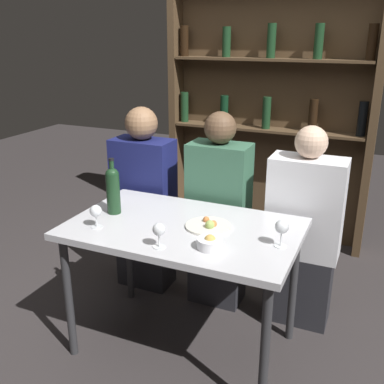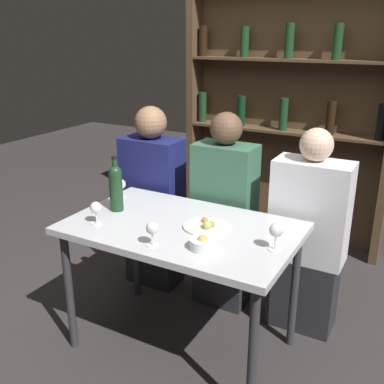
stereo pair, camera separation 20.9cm
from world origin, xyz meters
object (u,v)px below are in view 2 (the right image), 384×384
(seated_person_center, at_px, (225,218))
(seated_person_right, at_px, (308,240))
(food_plate_0, at_px, (206,226))
(wine_glass_1, at_px, (276,231))
(wine_glass_0, at_px, (152,229))
(wine_glass_2, at_px, (96,209))
(seated_person_left, at_px, (153,203))
(wine_bottle, at_px, (116,186))
(wine_glass_3, at_px, (121,185))
(snack_bowl, at_px, (203,243))

(seated_person_center, bearing_deg, seated_person_right, -0.00)
(food_plate_0, distance_m, seated_person_right, 0.67)
(wine_glass_1, distance_m, food_plate_0, 0.41)
(wine_glass_0, relative_size, wine_glass_2, 1.00)
(seated_person_center, relative_size, seated_person_right, 1.03)
(seated_person_left, bearing_deg, wine_glass_0, -56.26)
(wine_glass_2, height_order, seated_person_right, seated_person_right)
(wine_bottle, bearing_deg, wine_glass_1, -2.53)
(wine_glass_0, distance_m, seated_person_center, 0.83)
(wine_glass_2, distance_m, seated_person_right, 1.21)
(food_plate_0, relative_size, seated_person_right, 0.19)
(wine_glass_3, bearing_deg, wine_glass_0, -40.95)
(wine_glass_2, bearing_deg, seated_person_right, 37.77)
(wine_glass_0, xyz_separation_m, seated_person_right, (0.53, 0.80, -0.27))
(wine_bottle, xyz_separation_m, wine_glass_2, (0.03, -0.20, -0.06))
(snack_bowl, bearing_deg, food_plate_0, 113.08)
(wine_glass_3, bearing_deg, snack_bowl, -26.78)
(food_plate_0, relative_size, snack_bowl, 1.94)
(wine_glass_3, relative_size, seated_person_left, 0.09)
(wine_bottle, xyz_separation_m, seated_person_center, (0.43, 0.52, -0.30))
(seated_person_center, bearing_deg, wine_glass_1, -47.48)
(seated_person_center, bearing_deg, wine_glass_3, -149.34)
(wine_glass_1, relative_size, seated_person_right, 0.11)
(wine_glass_0, distance_m, food_plate_0, 0.34)
(seated_person_center, xyz_separation_m, seated_person_right, (0.53, -0.00, -0.03))
(wine_glass_2, distance_m, seated_person_left, 0.77)
(wine_glass_0, bearing_deg, snack_bowl, 20.84)
(wine_glass_0, xyz_separation_m, seated_person_center, (0.01, 0.80, -0.24))
(seated_person_right, bearing_deg, wine_glass_3, -163.19)
(snack_bowl, relative_size, seated_person_left, 0.10)
(food_plate_0, relative_size, seated_person_left, 0.19)
(wine_glass_3, height_order, food_plate_0, wine_glass_3)
(wine_glass_3, height_order, seated_person_left, seated_person_left)
(seated_person_right, bearing_deg, seated_person_center, 180.00)
(wine_glass_1, distance_m, wine_glass_2, 0.93)
(snack_bowl, distance_m, seated_person_left, 1.06)
(wine_bottle, xyz_separation_m, snack_bowl, (0.65, -0.19, -0.12))
(wine_glass_1, xyz_separation_m, snack_bowl, (-0.30, -0.15, -0.07))
(wine_glass_2, xyz_separation_m, seated_person_left, (-0.13, 0.72, -0.24))
(wine_glass_3, relative_size, food_plate_0, 0.46)
(wine_bottle, height_order, food_plate_0, wine_bottle)
(wine_glass_1, bearing_deg, wine_glass_2, -169.96)
(food_plate_0, height_order, seated_person_left, seated_person_left)
(wine_glass_2, bearing_deg, wine_bottle, 97.22)
(wine_glass_3, distance_m, seated_person_center, 0.68)
(seated_person_center, height_order, seated_person_right, seated_person_center)
(snack_bowl, height_order, seated_person_center, seated_person_center)
(wine_glass_1, height_order, food_plate_0, wine_glass_1)
(wine_glass_1, xyz_separation_m, seated_person_right, (0.01, 0.56, -0.28))
(seated_person_left, bearing_deg, seated_person_center, 0.00)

